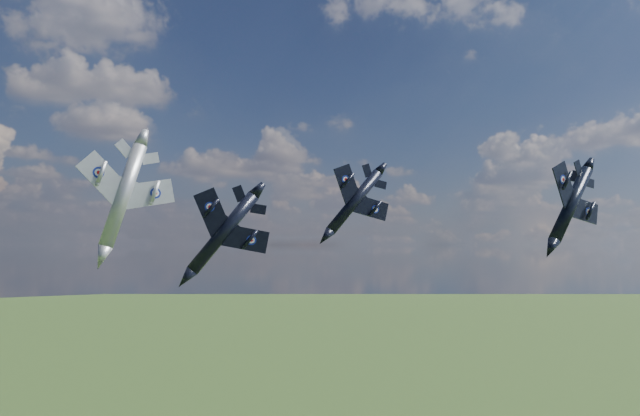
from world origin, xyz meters
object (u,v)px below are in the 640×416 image
jet_high_navy (355,201)px  jet_left_silver (123,195)px  jet_right_navy (571,204)px  jet_lead_navy (223,232)px

jet_high_navy → jet_left_silver: size_ratio=1.00×
jet_right_navy → jet_left_silver: bearing=146.5°
jet_lead_navy → jet_high_navy: size_ratio=0.93×
jet_lead_navy → jet_high_navy: jet_high_navy is taller
jet_lead_navy → jet_high_navy: 27.57m
jet_right_navy → jet_high_navy: (-7.73, 32.42, 2.07)m
jet_lead_navy → jet_left_silver: (-10.69, 2.63, 4.06)m
jet_right_navy → jet_lead_navy: bearing=142.2°
jet_high_navy → jet_left_silver: jet_high_navy is taller
jet_high_navy → jet_left_silver: bearing=-159.7°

